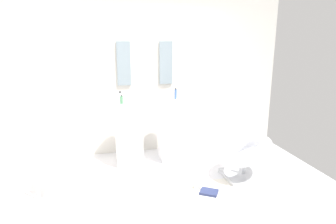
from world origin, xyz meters
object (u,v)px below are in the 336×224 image
at_px(soap_bottle_blue, 176,94).
at_px(soap_bottle_green, 121,100).
at_px(soap_bottle_clear, 120,98).
at_px(pedestal_sink_left, 129,132).
at_px(towel_rack, 47,151).
at_px(magazine_navy, 209,192).
at_px(lounge_chair, 245,155).
at_px(coffee_mug, 198,185).
at_px(pedestal_sink_right, 172,129).

bearing_deg(soap_bottle_blue, soap_bottle_green, -170.61).
bearing_deg(soap_bottle_clear, pedestal_sink_left, 25.57).
relative_size(towel_rack, soap_bottle_clear, 5.05).
bearing_deg(soap_bottle_clear, magazine_navy, -49.32).
bearing_deg(lounge_chair, soap_bottle_clear, 152.99).
bearing_deg(towel_rack, soap_bottle_clear, 41.20).
bearing_deg(magazine_navy, lounge_chair, 59.53).
bearing_deg(soap_bottle_green, coffee_mug, -48.76).
bearing_deg(soap_bottle_blue, pedestal_sink_right, -132.81).
distance_m(pedestal_sink_right, magazine_navy, 1.33).
xyz_separation_m(towel_rack, soap_bottle_green, (0.96, 0.81, 0.42)).
bearing_deg(lounge_chair, magazine_navy, -153.32).
height_order(pedestal_sink_left, towel_rack, pedestal_sink_left).
bearing_deg(pedestal_sink_left, soap_bottle_green, -145.70).
distance_m(soap_bottle_green, soap_bottle_blue, 0.89).
height_order(pedestal_sink_left, soap_bottle_clear, soap_bottle_clear).
relative_size(pedestal_sink_right, coffee_mug, 10.65).
relative_size(pedestal_sink_left, coffee_mug, 10.65).
distance_m(coffee_mug, soap_bottle_blue, 1.53).
relative_size(pedestal_sink_left, towel_rack, 1.14).
xyz_separation_m(towel_rack, coffee_mug, (1.84, -0.19, -0.57)).
bearing_deg(coffee_mug, soap_bottle_clear, 131.28).
bearing_deg(soap_bottle_clear, lounge_chair, -27.01).
height_order(coffee_mug, soap_bottle_clear, soap_bottle_clear).
relative_size(pedestal_sink_right, magazine_navy, 4.93).
relative_size(lounge_chair, magazine_navy, 4.67).
bearing_deg(soap_bottle_blue, magazine_navy, -85.08).
xyz_separation_m(lounge_chair, soap_bottle_clear, (-1.65, 0.84, 0.72)).
xyz_separation_m(soap_bottle_green, soap_bottle_blue, (0.88, 0.15, 0.02)).
distance_m(towel_rack, magazine_navy, 2.07).
height_order(pedestal_sink_right, coffee_mug, pedestal_sink_right).
relative_size(towel_rack, soap_bottle_blue, 5.22).
bearing_deg(soap_bottle_clear, coffee_mug, -48.72).
distance_m(pedestal_sink_left, soap_bottle_green, 0.55).
bearing_deg(towel_rack, magazine_navy, -9.87).
height_order(pedestal_sink_right, soap_bottle_green, soap_bottle_green).
height_order(pedestal_sink_left, magazine_navy, pedestal_sink_left).
relative_size(lounge_chair, coffee_mug, 10.08).
xyz_separation_m(pedestal_sink_left, soap_bottle_clear, (-0.11, -0.05, 0.56)).
bearing_deg(magazine_navy, towel_rack, -157.02).
height_order(towel_rack, magazine_navy, towel_rack).
distance_m(soap_bottle_green, soap_bottle_clear, 0.03).
distance_m(magazine_navy, soap_bottle_blue, 1.67).
relative_size(pedestal_sink_left, soap_bottle_clear, 5.78).
bearing_deg(pedestal_sink_left, coffee_mug, -53.74).
bearing_deg(coffee_mug, lounge_chair, 13.39).
xyz_separation_m(pedestal_sink_right, soap_bottle_blue, (0.07, 0.08, 0.56)).
bearing_deg(pedestal_sink_right, lounge_chair, -47.00).
xyz_separation_m(pedestal_sink_left, soap_bottle_green, (-0.10, -0.07, 0.53)).
distance_m(pedestal_sink_left, coffee_mug, 1.41).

